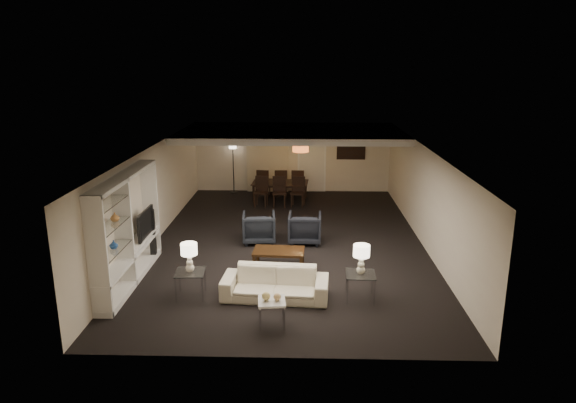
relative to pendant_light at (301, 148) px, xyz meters
The scene contains 35 objects.
floor 4.00m from the pendant_light, 94.90° to the right, with size 11.00×11.00×0.00m, color black.
ceiling 3.56m from the pendant_light, 94.90° to the right, with size 7.00×11.00×0.02m, color silver.
wall_back 2.13m from the pendant_light, 98.53° to the left, with size 7.00×0.02×2.50m, color beige.
wall_front 9.03m from the pendant_light, 91.91° to the right, with size 7.00×0.02×2.50m, color beige.
wall_left 5.21m from the pendant_light, 137.35° to the right, with size 0.02×11.00×2.50m, color beige.
wall_right 4.79m from the pendant_light, 47.56° to the right, with size 0.02×11.00×2.50m, color beige.
ceiling_soffit 0.57m from the pendant_light, behind, with size 7.00×4.00×0.20m, color silver.
curtains 2.38m from the pendant_light, 122.01° to the left, with size 1.50×0.12×2.40m, color beige.
door 2.19m from the pendant_light, 78.52° to the left, with size 0.90×0.05×2.10m, color silver.
painting 2.69m from the pendant_light, 47.44° to the left, with size 0.95×0.04×0.65m, color #142D38.
media_unit 7.13m from the pendant_light, 120.62° to the right, with size 0.38×3.40×2.35m, color white, non-canonical shape.
pendant_light is the anchor object (origin of this frame).
sofa 7.03m from the pendant_light, 93.86° to the right, with size 2.12×0.83×0.62m, color beige.
coffee_table 5.52m from the pendant_light, 95.04° to the right, with size 1.16×0.68×0.42m, color black, non-canonical shape.
armchair_left 3.99m from the pendant_light, 106.73° to the right, with size 0.84×0.87×0.79m, color black.
armchair_right 3.85m from the pendant_light, 87.75° to the right, with size 0.84×0.87×0.79m, color black.
side_table_left 7.35m from the pendant_light, 107.56° to the right, with size 0.58×0.58×0.54m, color silver, non-canonical shape.
side_table_right 7.14m from the pendant_light, 79.72° to the right, with size 0.58×0.58×0.54m, color white, non-canonical shape.
table_lamp_left 7.25m from the pendant_light, 107.56° to the right, with size 0.33×0.33×0.60m, color white, non-canonical shape.
table_lamp_right 7.03m from the pendant_light, 79.72° to the right, with size 0.33×0.33×0.60m, color #EDE7C8, non-canonical shape.
marble_table 8.12m from the pendant_light, 93.33° to the right, with size 0.48×0.48×0.48m, color silver, non-canonical shape.
gold_gourd_a 8.07m from the pendant_light, 94.05° to the right, with size 0.15×0.15×0.15m, color #E1CB77.
gold_gourd_b 8.06m from the pendant_light, 92.61° to the right, with size 0.14×0.14×0.14m, color tan.
television 6.47m from the pendant_light, 123.91° to the right, with size 0.14×1.07×0.61m, color black.
vase_blue 7.87m from the pendant_light, 117.45° to the right, with size 0.16×0.16×0.17m, color #224D95.
vase_amber 7.67m from the pendant_light, 118.10° to the right, with size 0.18×0.18×0.18m, color #BC7C3E.
floor_speaker 6.08m from the pendant_light, 126.12° to the right, with size 0.13×0.13×1.23m, color black.
dining_table 1.81m from the pendant_light, 141.78° to the left, with size 1.87×1.04×0.66m, color black.
chair_nl 1.93m from the pendant_light, behind, with size 0.45×0.45×0.98m, color black, non-canonical shape.
chair_nm 1.59m from the pendant_light, behind, with size 0.45×0.45×0.98m, color black, non-canonical shape.
chair_nr 1.44m from the pendant_light, 127.99° to the right, with size 0.45×0.45×0.98m, color black, non-canonical shape.
chair_fl 2.26m from the pendant_light, 137.22° to the left, with size 0.45×0.45×0.98m, color black, non-canonical shape.
chair_fm 1.98m from the pendant_light, 119.96° to the left, with size 0.45×0.45×0.98m, color black, non-canonical shape.
chair_fr 1.86m from the pendant_light, 94.13° to the left, with size 0.45×0.45×0.98m, color black, non-canonical shape.
floor_lamp 3.11m from the pendant_light, 144.92° to the left, with size 0.27×0.27×1.86m, color black, non-canonical shape.
Camera 1 is at (0.38, -12.78, 4.61)m, focal length 32.00 mm.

